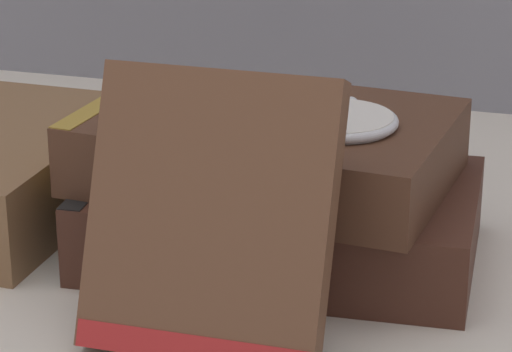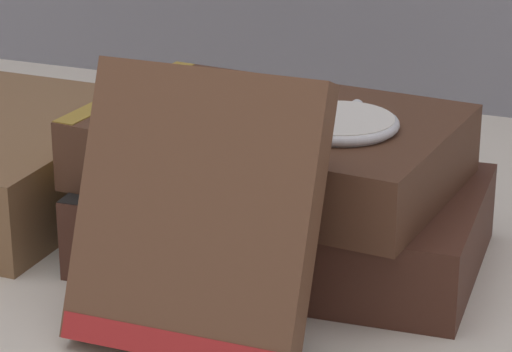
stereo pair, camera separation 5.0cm
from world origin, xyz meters
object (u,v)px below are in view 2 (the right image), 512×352
Objects in this scene: book_flat_top at (262,146)px; book_leaning_front at (195,225)px; pocket_watch at (340,123)px; book_flat_bottom at (276,219)px; reading_glasses at (254,157)px.

book_leaning_front is at bearing -80.39° from book_flat_top.
book_leaning_front is 2.01× the size of pocket_watch.
pocket_watch is at bearing -16.59° from book_flat_bottom.
book_leaning_front is at bearing -93.75° from book_flat_bottom.
book_leaning_front is at bearing -112.00° from pocket_watch.
book_flat_top is at bearing 94.41° from book_leaning_front.
pocket_watch is at bearing 68.00° from book_leaning_front.
book_flat_bottom is at bearing -45.55° from reading_glasses.
reading_glasses is at bearing 118.46° from book_flat_top.
book_flat_top is at bearing 163.12° from book_flat_bottom.
book_flat_top is 1.55× the size of book_leaning_front.
book_leaning_front reaches higher than book_flat_top.
book_flat_top is (-0.01, 0.00, 0.04)m from book_flat_bottom.
pocket_watch is 0.58× the size of reading_glasses.
book_flat_bottom is at bearing -8.30° from book_flat_top.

